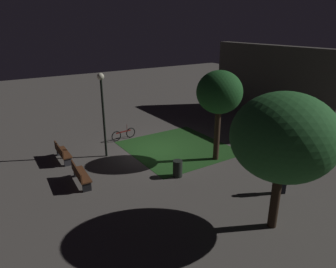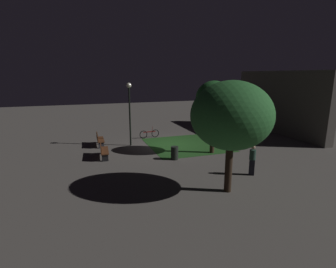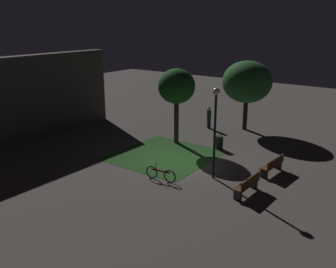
# 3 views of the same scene
# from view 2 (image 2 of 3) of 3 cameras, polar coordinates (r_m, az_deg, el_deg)

# --- Properties ---
(ground_plane) EXTENTS (60.00, 60.00, 0.00)m
(ground_plane) POSITION_cam_2_polar(r_m,az_deg,el_deg) (19.43, 0.27, -2.39)
(ground_plane) COLOR #56514C
(grass_lawn) EXTENTS (5.72, 5.51, 0.01)m
(grass_lawn) POSITION_cam_2_polar(r_m,az_deg,el_deg) (19.51, 4.00, -2.35)
(grass_lawn) COLOR #23511E
(grass_lawn) RESTS_ON ground
(bench_near_trees) EXTENTS (1.81, 0.52, 0.88)m
(bench_near_trees) POSITION_cam_2_polar(r_m,az_deg,el_deg) (19.80, -14.78, -1.10)
(bench_near_trees) COLOR #512D19
(bench_near_trees) RESTS_ON ground
(bench_corner) EXTENTS (1.83, 0.60, 0.88)m
(bench_corner) POSITION_cam_2_polar(r_m,az_deg,el_deg) (16.91, -13.99, -3.45)
(bench_corner) COLOR #512D19
(bench_corner) RESTS_ON ground
(tree_right_canopy) EXTENTS (2.32, 2.32, 4.75)m
(tree_right_canopy) POSITION_cam_2_polar(r_m,az_deg,el_deg) (17.09, 10.00, 7.64)
(tree_right_canopy) COLOR #38281C
(tree_right_canopy) RESTS_ON ground
(tree_back_left) EXTENTS (3.48, 3.48, 4.91)m
(tree_back_left) POSITION_cam_2_polar(r_m,az_deg,el_deg) (11.32, 13.71, 3.88)
(tree_back_left) COLOR #2D2116
(tree_back_left) RESTS_ON ground
(lamp_post_path_center) EXTENTS (0.36, 0.36, 4.56)m
(lamp_post_path_center) POSITION_cam_2_polar(r_m,az_deg,el_deg) (18.92, -8.44, 6.61)
(lamp_post_path_center) COLOR black
(lamp_post_path_center) RESTS_ON ground
(trash_bin) EXTENTS (0.46, 0.46, 0.82)m
(trash_bin) POSITION_cam_2_polar(r_m,az_deg,el_deg) (16.07, 1.45, -4.17)
(trash_bin) COLOR black
(trash_bin) RESTS_ON ground
(bicycle) EXTENTS (0.23, 1.70, 0.93)m
(bicycle) POSITION_cam_2_polar(r_m,az_deg,el_deg) (21.55, -4.09, 0.05)
(bicycle) COLOR black
(bicycle) RESTS_ON ground
(pedestrian) EXTENTS (0.33, 0.34, 1.61)m
(pedestrian) POSITION_cam_2_polar(r_m,az_deg,el_deg) (14.19, 17.98, -5.30)
(pedestrian) COLOR black
(pedestrian) RESTS_ON ground
(building_wall_backdrop) EXTENTS (10.69, 0.80, 5.44)m
(building_wall_backdrop) POSITION_cam_2_polar(r_m,az_deg,el_deg) (25.09, 23.11, 6.37)
(building_wall_backdrop) COLOR #4C4742
(building_wall_backdrop) RESTS_ON ground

